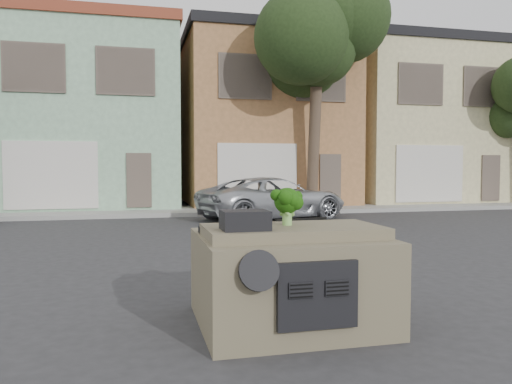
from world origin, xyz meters
name	(u,v)px	position (x,y,z in m)	size (l,w,h in m)	color
ground_plane	(236,269)	(0.00, 0.00, 0.00)	(120.00, 120.00, 0.00)	#303033
sidewalk	(181,211)	(0.00, 10.50, 0.07)	(40.00, 3.00, 0.15)	gray
townhouse_mint	(91,120)	(-3.50, 14.50, 3.77)	(7.20, 8.20, 7.55)	#92BD99
townhouse_tan	(259,123)	(4.00, 14.50, 3.77)	(7.20, 8.20, 7.55)	#A67144
townhouse_beige	(403,126)	(11.50, 14.50, 3.77)	(7.20, 8.20, 7.55)	beige
silver_pickup	(273,219)	(2.78, 7.59, 0.00)	(2.33, 5.05, 1.40)	#B1B5BA
tree_near	(314,101)	(5.00, 9.80, 4.25)	(4.40, 4.00, 8.50)	#213416
car_dashboard	(289,274)	(0.00, -3.00, 0.56)	(2.00, 1.80, 1.12)	#685F47
instrument_hump	(245,220)	(-0.58, -3.35, 1.22)	(0.48, 0.38, 0.20)	black
wiper_arm	(301,219)	(0.28, -2.62, 1.13)	(0.70, 0.03, 0.02)	black
broccoli	(287,206)	(-0.04, -3.07, 1.33)	(0.35, 0.35, 0.43)	#153B09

